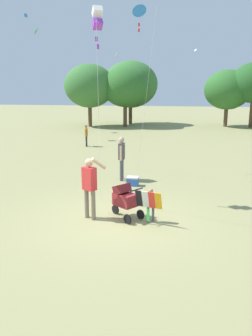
{
  "coord_description": "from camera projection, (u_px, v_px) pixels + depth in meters",
  "views": [
    {
      "loc": [
        1.91,
        -8.74,
        3.71
      ],
      "look_at": [
        0.19,
        1.06,
        1.3
      ],
      "focal_mm": 35.72,
      "sensor_mm": 36.0,
      "label": 1
    }
  ],
  "objects": [
    {
      "name": "ground_plane",
      "position": [
        113.0,
        220.0,
        9.56
      ],
      "size": [
        120.0,
        120.0,
        0.0
      ],
      "primitive_type": "plane",
      "color": "#938E5B"
    },
    {
      "name": "treeline_distant",
      "position": [
        207.0,
        85.0,
        31.11
      ],
      "size": [
        26.87,
        7.38,
        6.38
      ],
      "color": "brown",
      "rests_on": "ground"
    },
    {
      "name": "child_with_butterfly_kite",
      "position": [
        150.0,
        202.0,
        9.29
      ],
      "size": [
        0.77,
        0.44,
        0.98
      ],
      "color": "#4C4C51",
      "rests_on": "ground"
    },
    {
      "name": "person_adult_flyer",
      "position": [
        90.0,
        183.0,
        9.46
      ],
      "size": [
        0.71,
        0.51,
        1.86
      ],
      "color": "#7F705B",
      "rests_on": "ground"
    },
    {
      "name": "stroller",
      "position": [
        124.0,
        198.0,
        9.63
      ],
      "size": [
        1.04,
        0.9,
        1.03
      ],
      "color": "black",
      "rests_on": "ground"
    },
    {
      "name": "kite_adult_black",
      "position": [
        97.0,
        19.0,
        10.01
      ],
      "size": [
        0.58,
        1.78,
        6.08
      ],
      "color": "white",
      "rests_on": "ground"
    },
    {
      "name": "kite_orange_delta",
      "position": [
        139.0,
        13.0,
        13.81
      ],
      "size": [
        1.23,
        1.81,
        7.02
      ],
      "color": "blue",
      "rests_on": "ground"
    },
    {
      "name": "distant_kites_cluster",
      "position": [
        94.0,
        12.0,
        29.19
      ],
      "size": [
        32.7,
        14.15,
        7.75
      ],
      "color": "green"
    },
    {
      "name": "person_red_shirt",
      "position": [
        86.0,
        134.0,
        21.34
      ],
      "size": [
        0.28,
        0.42,
        1.38
      ],
      "color": "#232328",
      "rests_on": "ground"
    },
    {
      "name": "person_couple_left",
      "position": [
        122.0,
        155.0,
        13.51
      ],
      "size": [
        0.26,
        0.57,
        1.78
      ],
      "color": "#4C4C51",
      "rests_on": "ground"
    },
    {
      "name": "cooler_box",
      "position": [
        133.0,
        181.0,
        12.92
      ],
      "size": [
        0.45,
        0.33,
        0.35
      ],
      "color": "#2D5BB7",
      "rests_on": "ground"
    }
  ]
}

